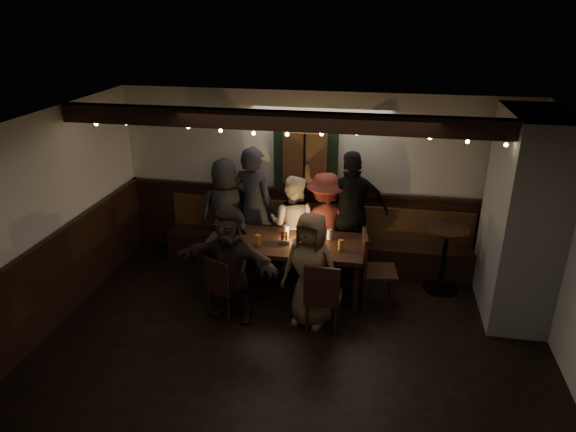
% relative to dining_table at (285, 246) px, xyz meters
% --- Properties ---
extents(room, '(6.02, 5.01, 2.62)m').
position_rel_dining_table_xyz_m(room, '(1.37, 0.02, 0.38)').
color(room, black).
rests_on(room, ground).
extents(dining_table, '(2.13, 0.91, 0.92)m').
position_rel_dining_table_xyz_m(dining_table, '(0.00, 0.00, 0.00)').
color(dining_table, black).
rests_on(dining_table, ground).
extents(chair_near_left, '(0.50, 0.50, 0.84)m').
position_rel_dining_table_xyz_m(chair_near_left, '(-0.67, -0.77, -0.22)').
color(chair_near_left, black).
rests_on(chair_near_left, ground).
extents(chair_near_right, '(0.44, 0.44, 0.94)m').
position_rel_dining_table_xyz_m(chair_near_right, '(0.62, -0.87, -0.17)').
color(chair_near_right, black).
rests_on(chair_near_right, ground).
extents(chair_end, '(0.51, 0.51, 1.01)m').
position_rel_dining_table_xyz_m(chair_end, '(1.18, -0.09, -0.13)').
color(chair_end, black).
rests_on(chair_end, ground).
extents(high_top, '(0.59, 0.59, 0.94)m').
position_rel_dining_table_xyz_m(high_top, '(2.15, 0.45, -0.10)').
color(high_top, black).
rests_on(high_top, ground).
extents(person_a, '(0.94, 0.80, 1.63)m').
position_rel_dining_table_xyz_m(person_a, '(-1.06, 0.77, 0.12)').
color(person_a, '#232325').
rests_on(person_a, ground).
extents(person_b, '(0.77, 0.61, 1.86)m').
position_rel_dining_table_xyz_m(person_b, '(-0.62, 0.72, 0.23)').
color(person_b, black).
rests_on(person_b, ground).
extents(person_c, '(0.80, 0.66, 1.49)m').
position_rel_dining_table_xyz_m(person_c, '(-0.00, 0.63, 0.05)').
color(person_c, beige).
rests_on(person_c, ground).
extents(person_d, '(1.12, 0.85, 1.53)m').
position_rel_dining_table_xyz_m(person_d, '(0.46, 0.69, 0.07)').
color(person_d, maroon).
rests_on(person_d, ground).
extents(person_e, '(1.17, 0.73, 1.85)m').
position_rel_dining_table_xyz_m(person_e, '(0.83, 0.75, 0.23)').
color(person_e, black).
rests_on(person_e, ground).
extents(person_f, '(1.47, 0.73, 1.52)m').
position_rel_dining_table_xyz_m(person_f, '(-0.55, -0.75, 0.06)').
color(person_f, black).
rests_on(person_f, ground).
extents(person_g, '(0.82, 0.64, 1.48)m').
position_rel_dining_table_xyz_m(person_g, '(0.45, -0.69, 0.04)').
color(person_g, brown).
rests_on(person_g, ground).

